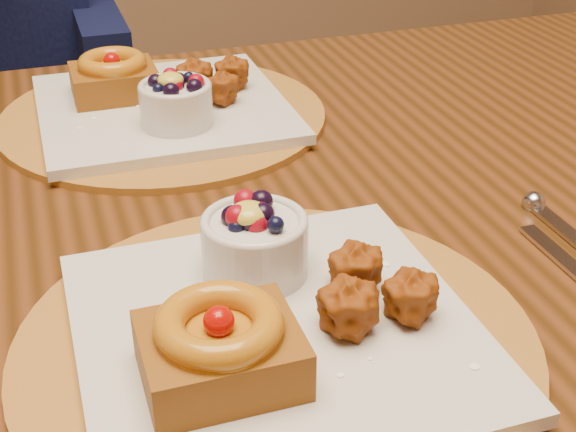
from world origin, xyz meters
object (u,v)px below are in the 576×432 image
object	(u,v)px
place_setting_near	(272,319)
dining_table	(211,273)
chair_far	(9,138)
place_setting_far	(161,104)

from	to	relation	value
place_setting_near	dining_table	bearing A→B (deg)	89.41
dining_table	place_setting_near	world-z (taller)	place_setting_near
dining_table	place_setting_near	xyz separation A→B (m)	(-0.00, -0.22, 0.10)
dining_table	chair_far	size ratio (longest dim) A/B	1.86
dining_table	place_setting_near	size ratio (longest dim) A/B	4.21
chair_far	place_setting_far	bearing A→B (deg)	-76.04
place_setting_far	dining_table	bearing A→B (deg)	-89.49
place_setting_far	chair_far	size ratio (longest dim) A/B	0.44
dining_table	place_setting_far	distance (m)	0.24
place_setting_far	chair_far	world-z (taller)	chair_far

